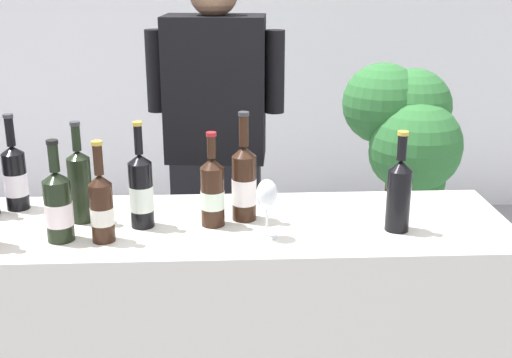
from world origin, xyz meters
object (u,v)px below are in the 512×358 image
object	(u,v)px
wine_bottle_5	(80,184)
wine_bottle_10	(244,183)
wine_bottle_8	(15,177)
potted_shrub	(403,147)
wine_bottle_2	(58,206)
wine_bottle_0	(141,190)
person_server	(217,181)
wine_glass	(267,197)
wine_bottle_3	(212,191)
wine_bottle_1	(399,193)
wine_bottle_4	(102,207)

from	to	relation	value
wine_bottle_5	wine_bottle_10	bearing A→B (deg)	-1.00
wine_bottle_8	potted_shrub	world-z (taller)	wine_bottle_8
potted_shrub	wine_bottle_10	bearing A→B (deg)	-124.74
wine_bottle_2	wine_bottle_10	size ratio (longest dim) A/B	0.87
wine_bottle_0	wine_bottle_10	distance (m)	0.33
wine_bottle_8	person_server	size ratio (longest dim) A/B	0.19
wine_bottle_10	person_server	distance (m)	0.69
wine_glass	person_server	size ratio (longest dim) A/B	0.11
wine_bottle_2	person_server	xyz separation A→B (m)	(0.47, 0.80, -0.19)
wine_bottle_0	wine_bottle_3	distance (m)	0.23
wine_bottle_2	wine_bottle_5	xyz separation A→B (m)	(0.03, 0.16, 0.02)
potted_shrub	wine_bottle_3	bearing A→B (deg)	-126.81
wine_bottle_3	wine_bottle_1	bearing A→B (deg)	-6.94
wine_bottle_5	wine_bottle_8	distance (m)	0.28
wine_bottle_8	potted_shrub	distance (m)	2.01
wine_bottle_5	wine_bottle_3	bearing A→B (deg)	-7.20
wine_bottle_2	potted_shrub	distance (m)	2.03
wine_bottle_4	wine_bottle_10	xyz separation A→B (m)	(0.44, 0.16, 0.02)
wine_bottle_4	wine_glass	world-z (taller)	wine_bottle_4
wine_bottle_1	wine_bottle_4	world-z (taller)	wine_bottle_1
wine_bottle_0	potted_shrub	distance (m)	1.79
person_server	wine_bottle_4	bearing A→B (deg)	-112.73
wine_bottle_4	person_server	xyz separation A→B (m)	(0.34, 0.81, -0.19)
wine_bottle_3	wine_glass	distance (m)	0.20
wine_bottle_0	wine_bottle_1	bearing A→B (deg)	-4.97
wine_bottle_0	wine_glass	distance (m)	0.41
wine_bottle_2	wine_bottle_4	xyz separation A→B (m)	(0.13, -0.01, -0.00)
potted_shrub	wine_bottle_8	bearing A→B (deg)	-145.82
wine_bottle_4	wine_glass	distance (m)	0.50
wine_bottle_5	potted_shrub	world-z (taller)	wine_bottle_5
wine_bottle_1	wine_glass	size ratio (longest dim) A/B	1.72
wine_bottle_1	person_server	bearing A→B (deg)	127.16
wine_bottle_8	wine_bottle_5	bearing A→B (deg)	-27.43
wine_bottle_1	wine_glass	bearing A→B (deg)	-174.52
wine_bottle_1	potted_shrub	world-z (taller)	wine_bottle_1
wine_bottle_0	potted_shrub	size ratio (longest dim) A/B	0.28
wine_bottle_5	wine_bottle_8	bearing A→B (deg)	152.57
wine_bottle_4	person_server	world-z (taller)	person_server
wine_bottle_1	wine_bottle_10	xyz separation A→B (m)	(-0.48, 0.12, 0.00)
wine_bottle_4	potted_shrub	bearing A→B (deg)	47.32
wine_bottle_10	wine_glass	distance (m)	0.17
wine_glass	potted_shrub	distance (m)	1.65
wine_bottle_0	wine_bottle_10	size ratio (longest dim) A/B	0.95
wine_bottle_0	wine_bottle_1	size ratio (longest dim) A/B	1.07
wine_bottle_2	wine_bottle_4	world-z (taller)	wine_bottle_2
wine_glass	person_server	bearing A→B (deg)	101.36
wine_bottle_8	wine_bottle_10	size ratio (longest dim) A/B	0.92
wine_bottle_2	wine_glass	size ratio (longest dim) A/B	1.68
wine_bottle_3	person_server	size ratio (longest dim) A/B	0.18
wine_bottle_4	wine_bottle_8	distance (m)	0.45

